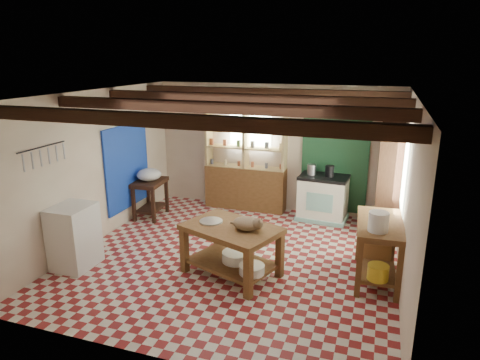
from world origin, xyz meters
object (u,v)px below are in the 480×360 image
(right_counter, at_px, (378,251))
(cat, at_px, (247,223))
(work_table, at_px, (232,250))
(stove, at_px, (323,198))
(prep_table, at_px, (151,199))
(white_cabinet, at_px, (74,236))

(right_counter, bearing_deg, cat, -165.59)
(work_table, relative_size, stove, 1.46)
(work_table, relative_size, cat, 3.24)
(cat, bearing_deg, prep_table, 155.82)
(white_cabinet, relative_size, right_counter, 0.79)
(prep_table, distance_m, right_counter, 4.54)
(prep_table, xyz_separation_m, cat, (2.59, -1.76, 0.47))
(prep_table, relative_size, cat, 1.83)
(prep_table, distance_m, white_cabinet, 2.24)
(stove, bearing_deg, white_cabinet, -131.73)
(stove, height_order, cat, cat)
(prep_table, bearing_deg, white_cabinet, -95.42)
(white_cabinet, bearing_deg, work_table, 11.67)
(stove, xyz_separation_m, right_counter, (1.08, -2.12, -0.00))
(work_table, height_order, right_counter, right_counter)
(stove, relative_size, cat, 2.22)
(stove, bearing_deg, work_table, -105.33)
(work_table, distance_m, right_counter, 2.11)
(right_counter, xyz_separation_m, cat, (-1.79, -0.56, 0.41))
(right_counter, distance_m, cat, 1.92)
(work_table, xyz_separation_m, cat, (0.25, -0.04, 0.47))
(work_table, height_order, stove, stove)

